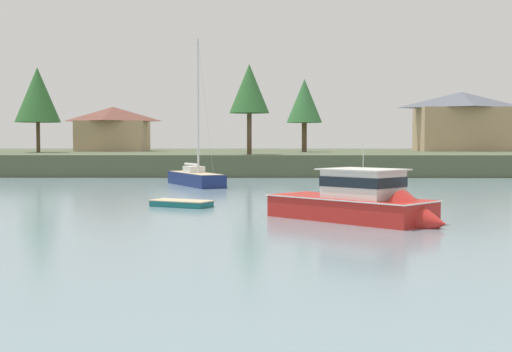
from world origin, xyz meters
name	(u,v)px	position (x,y,z in m)	size (l,w,h in m)	color
far_shore_bank	(305,159)	(0.00, 84.47, 1.05)	(211.88, 51.55, 2.11)	#4C563D
cruiser_red	(367,210)	(-0.70, 23.68, 0.53)	(7.97, 7.83, 4.38)	#B2231E
sailboat_navy	(196,182)	(-10.56, 47.56, 0.27)	(5.24, 8.17, 11.90)	navy
dinghy_teal	(181,204)	(-9.56, 30.42, 0.12)	(3.61, 2.81, 0.48)	#196B70
shore_tree_left	(304,101)	(-0.54, 76.97, 8.13)	(4.25, 4.25, 8.69)	brown
shore_tree_left_mid	(249,89)	(-6.74, 61.77, 8.49)	(3.90, 3.90, 8.82)	brown
shore_tree_center_left	(38,95)	(-31.22, 73.07, 8.68)	(5.12, 5.12, 9.72)	brown
cottage_behind_trees	(113,128)	(-24.75, 82.81, 5.05)	(9.02, 7.89, 5.68)	tan
cottage_eastern	(461,121)	(20.13, 84.15, 6.04)	(11.93, 7.85, 7.63)	tan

